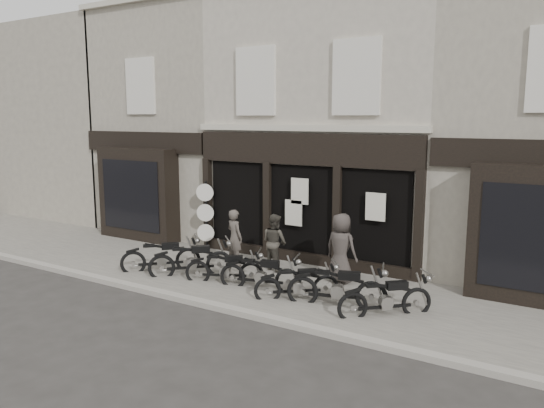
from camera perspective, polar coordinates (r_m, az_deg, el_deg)
The scene contains 17 objects.
ground_plane at distance 13.43m, azimuth -2.95°, elevation -9.58°, with size 90.00×90.00×0.00m, color #2D2B28.
pavement at distance 14.13m, azimuth -0.85°, elevation -8.36°, with size 30.00×4.20×0.12m, color #605B55.
kerb at distance 12.47m, azimuth -6.29°, elevation -10.84°, with size 30.00×0.25×0.13m, color gray.
central_building at distance 17.92m, azimuth 7.97°, elevation 8.37°, with size 7.30×6.22×8.34m.
neighbour_left at distance 21.26m, azimuth -8.10°, elevation 8.39°, with size 5.60×6.73×8.34m.
filler_left at distance 27.28m, azimuth -21.36°, elevation 8.16°, with size 11.00×6.00×8.20m, color #9E9786.
motorcycle_0 at distance 15.23m, azimuth -11.75°, elevation -5.83°, with size 1.74×1.74×1.06m.
motorcycle_1 at distance 14.65m, azimuth -8.63°, elevation -6.30°, with size 1.78×1.80×1.09m.
motorcycle_2 at distance 13.93m, azimuth -5.04°, elevation -7.21°, with size 1.94×1.14×1.00m.
motorcycle_3 at distance 13.38m, azimuth -1.18°, elevation -7.82°, with size 2.09×0.87×1.02m.
motorcycle_4 at distance 12.70m, azimuth 2.81°, elevation -8.86°, with size 1.71×1.48×0.98m.
motorcycle_5 at distance 12.31m, azimuth 7.09°, elevation -9.28°, with size 2.21×1.05×1.10m.
motorcycle_6 at distance 11.89m, azimuth 12.18°, elevation -10.24°, with size 1.73×1.66×1.03m.
man_left at distance 15.26m, azimuth -4.03°, elevation -3.62°, with size 0.60×0.39×1.64m, color #4D463F.
man_centre at distance 14.81m, azimuth 0.28°, elevation -4.10°, with size 0.77×0.60×1.58m, color #3B3730.
man_right at distance 13.79m, azimuth 7.43°, elevation -4.71°, with size 0.88×0.58×1.81m, color #3A3430.
advert_sign_post at distance 17.22m, azimuth -7.12°, elevation -1.52°, with size 0.53×0.36×2.33m.
Camera 1 is at (7.28, -10.42, 4.35)m, focal length 35.00 mm.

